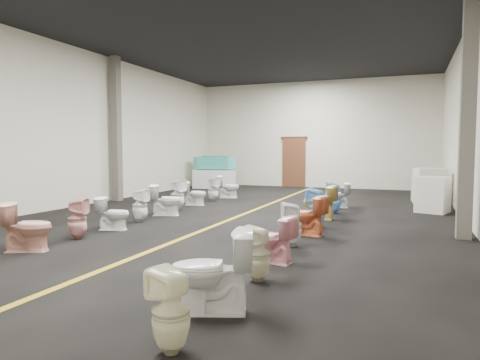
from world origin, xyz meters
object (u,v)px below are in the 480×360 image
at_px(toilet_left_10, 228,187).
at_px(appliance_crate_b, 430,187).
at_px(toilet_right_5, 307,215).
at_px(toilet_left_7, 178,195).
at_px(toilet_left_3, 77,219).
at_px(toilet_left_9, 213,189).
at_px(appliance_crate_c, 428,186).
at_px(toilet_right_2, 258,254).
at_px(toilet_right_8, 334,198).
at_px(toilet_left_8, 195,194).
at_px(toilet_right_1, 212,271).
at_px(toilet_left_5, 140,205).
at_px(bathtub, 215,162).
at_px(toilet_right_9, 338,195).
at_px(toilet_right_0, 171,311).
at_px(toilet_left_2, 27,227).
at_px(appliance_crate_a, 433,195).
at_px(appliance_crate_d, 427,182).
at_px(toilet_left_6, 166,200).
at_px(toilet_right_3, 272,239).
at_px(toilet_right_7, 319,202).
at_px(toilet_right_4, 292,224).
at_px(toilet_left_4, 113,213).
at_px(display_table, 215,179).
at_px(toilet_right_6, 317,208).

bearing_deg(toilet_left_10, appliance_crate_b, -109.20).
relative_size(appliance_crate_b, toilet_right_5, 1.41).
bearing_deg(toilet_left_7, toilet_left_3, -162.41).
bearing_deg(toilet_left_9, appliance_crate_c, -46.78).
xyz_separation_m(toilet_right_2, toilet_right_8, (-0.04, 5.98, 0.05)).
relative_size(toilet_left_8, toilet_right_1, 0.82).
height_order(toilet_left_5, toilet_right_5, toilet_right_5).
distance_m(toilet_left_7, toilet_left_8, 1.01).
relative_size(bathtub, toilet_left_8, 2.71).
xyz_separation_m(toilet_left_3, toilet_right_9, (3.73, 5.95, -0.02)).
distance_m(toilet_left_8, toilet_right_0, 9.05).
height_order(bathtub, toilet_right_5, bathtub).
bearing_deg(toilet_left_2, appliance_crate_c, -57.68).
xyz_separation_m(appliance_crate_b, appliance_crate_c, (0.00, 1.11, -0.08)).
xyz_separation_m(appliance_crate_a, appliance_crate_d, (0.00, 3.85, 0.04)).
bearing_deg(toilet_left_6, toilet_right_2, -157.75).
bearing_deg(toilet_right_3, toilet_right_7, -166.62).
bearing_deg(toilet_left_6, toilet_right_4, -140.44).
xyz_separation_m(appliance_crate_c, toilet_right_4, (-2.38, -7.82, -0.08)).
relative_size(toilet_left_6, toilet_left_9, 1.02).
bearing_deg(bathtub, toilet_right_1, -71.89).
xyz_separation_m(appliance_crate_c, toilet_left_3, (-6.13, -8.65, -0.09)).
bearing_deg(toilet_right_7, bathtub, -132.53).
height_order(toilet_left_2, toilet_left_7, toilet_left_7).
bearing_deg(toilet_right_0, toilet_right_2, -163.46).
xyz_separation_m(toilet_left_6, toilet_right_0, (3.78, -6.15, -0.04)).
bearing_deg(toilet_right_0, toilet_left_4, -119.96).
bearing_deg(toilet_right_4, toilet_right_2, -20.46).
bearing_deg(toilet_right_4, display_table, -171.60).
bearing_deg(toilet_left_3, appliance_crate_c, -54.76).
height_order(toilet_right_5, toilet_right_7, toilet_right_7).
relative_size(toilet_left_5, toilet_right_9, 1.05).
relative_size(toilet_left_2, toilet_left_4, 1.18).
bearing_deg(toilet_left_3, toilet_left_4, -20.82).
xyz_separation_m(appliance_crate_a, appliance_crate_c, (0.00, 2.71, -0.00)).
xyz_separation_m(toilet_left_8, toilet_right_2, (4.04, -6.11, 0.00)).
bearing_deg(toilet_left_5, toilet_left_3, 176.01).
height_order(display_table, toilet_right_7, toilet_right_7).
xyz_separation_m(toilet_right_2, toilet_right_5, (-0.08, 3.04, 0.03)).
xyz_separation_m(appliance_crate_c, toilet_left_2, (-6.22, -9.67, -0.06)).
bearing_deg(display_table, toilet_right_9, -36.94).
bearing_deg(toilet_left_9, appliance_crate_b, -55.89).
distance_m(toilet_left_2, toilet_right_6, 5.43).
bearing_deg(toilet_right_7, toilet_left_7, -85.63).
bearing_deg(toilet_right_6, toilet_right_1, 9.34).
relative_size(toilet_right_8, toilet_right_9, 1.13).
distance_m(toilet_left_6, toilet_right_6, 3.74).
bearing_deg(toilet_right_7, appliance_crate_b, 152.31).
height_order(toilet_left_9, toilet_right_0, toilet_left_9).
bearing_deg(toilet_left_8, toilet_left_5, 169.77).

